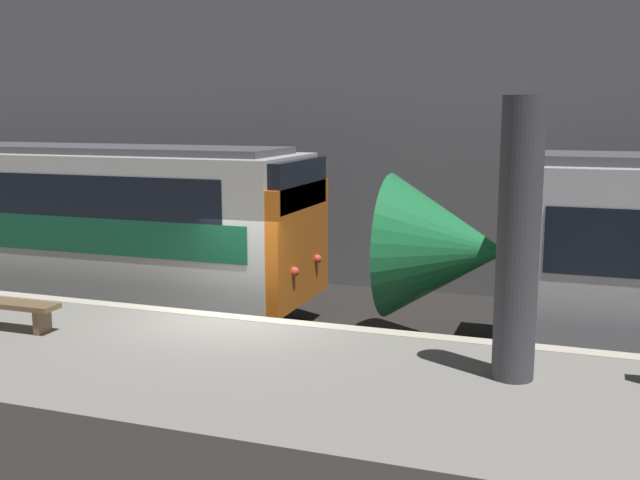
% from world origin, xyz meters
% --- Properties ---
extents(ground_plane, '(120.00, 120.00, 0.00)m').
position_xyz_m(ground_plane, '(0.00, 0.00, 0.00)').
color(ground_plane, '#282623').
extents(platform, '(40.00, 4.41, 1.08)m').
position_xyz_m(platform, '(0.00, -2.20, 0.54)').
color(platform, gray).
rests_on(platform, ground).
extents(station_rear_barrier, '(50.00, 0.15, 5.12)m').
position_xyz_m(station_rear_barrier, '(0.00, 7.08, 2.56)').
color(station_rear_barrier, gray).
rests_on(station_rear_barrier, ground).
extents(support_pillar_near, '(0.53, 0.53, 3.58)m').
position_xyz_m(support_pillar_near, '(4.66, -1.56, 2.86)').
color(support_pillar_near, '#47474C').
rests_on(support_pillar_near, platform).
extents(platform_bench, '(1.50, 0.40, 0.45)m').
position_xyz_m(platform_bench, '(-2.89, -1.95, 1.41)').
color(platform_bench, brown).
rests_on(platform_bench, platform).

